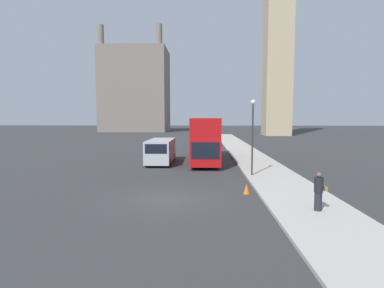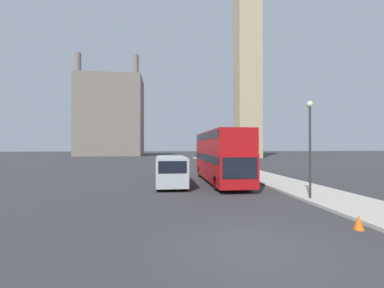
# 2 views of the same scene
# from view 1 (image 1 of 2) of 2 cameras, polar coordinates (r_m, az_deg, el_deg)

# --- Properties ---
(ground_plane) EXTENTS (300.00, 300.00, 0.00)m
(ground_plane) POSITION_cam_1_polar(r_m,az_deg,el_deg) (16.20, -4.95, -10.24)
(ground_plane) COLOR #333335
(sidewalk_strip) EXTENTS (3.90, 120.00, 0.15)m
(sidewalk_strip) POSITION_cam_1_polar(r_m,az_deg,el_deg) (16.81, 19.64, -9.70)
(sidewalk_strip) COLOR #ADA89E
(sidewalk_strip) RESTS_ON ground_plane
(building_block_distant) EXTENTS (20.06, 14.82, 31.12)m
(building_block_distant) POSITION_cam_1_polar(r_m,az_deg,el_deg) (97.23, -10.68, 9.99)
(building_block_distant) COLOR slate
(building_block_distant) RESTS_ON ground_plane
(red_double_decker_bus) EXTENTS (2.58, 11.25, 4.23)m
(red_double_decker_bus) POSITION_cam_1_polar(r_m,az_deg,el_deg) (29.25, 2.52, 1.29)
(red_double_decker_bus) COLOR #B71114
(red_double_decker_bus) RESTS_ON ground_plane
(white_van) EXTENTS (2.21, 5.88, 2.22)m
(white_van) POSITION_cam_1_polar(r_m,az_deg,el_deg) (28.06, -5.98, -1.26)
(white_van) COLOR #B2B7BC
(white_van) RESTS_ON ground_plane
(pedestrian) EXTENTS (0.54, 0.38, 1.72)m
(pedestrian) POSITION_cam_1_polar(r_m,az_deg,el_deg) (14.52, 22.97, -8.34)
(pedestrian) COLOR #23232D
(pedestrian) RESTS_ON sidewalk_strip
(street_lamp) EXTENTS (0.36, 0.36, 5.38)m
(street_lamp) POSITION_cam_1_polar(r_m,az_deg,el_deg) (21.72, 11.48, 3.49)
(street_lamp) COLOR #2D332D
(street_lamp) RESTS_ON sidewalk_strip
(traffic_cone) EXTENTS (0.36, 0.36, 0.55)m
(traffic_cone) POSITION_cam_1_polar(r_m,az_deg,el_deg) (17.25, 10.34, -8.42)
(traffic_cone) COLOR orange
(traffic_cone) RESTS_ON ground_plane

